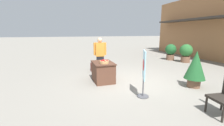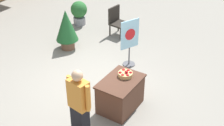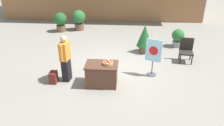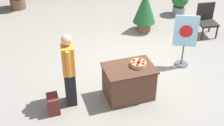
{
  "view_description": "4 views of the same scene",
  "coord_description": "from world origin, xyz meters",
  "views": [
    {
      "loc": [
        5.26,
        -2.54,
        1.97
      ],
      "look_at": [
        -0.53,
        -0.69,
        0.7
      ],
      "focal_mm": 24.0,
      "sensor_mm": 36.0,
      "label": 1
    },
    {
      "loc": [
        -5.49,
        -4.13,
        4.92
      ],
      "look_at": [
        -0.06,
        -0.67,
        0.95
      ],
      "focal_mm": 50.0,
      "sensor_mm": 36.0,
      "label": 2
    },
    {
      "loc": [
        0.46,
        -7.7,
        4.13
      ],
      "look_at": [
        -0.07,
        -0.58,
        0.58
      ],
      "focal_mm": 35.0,
      "sensor_mm": 36.0,
      "label": 3
    },
    {
      "loc": [
        -2.5,
        -6.43,
        4.6
      ],
      "look_at": [
        -0.76,
        -1.04,
        0.93
      ],
      "focal_mm": 50.0,
      "sensor_mm": 36.0,
      "label": 4
    }
  ],
  "objects": [
    {
      "name": "ground_plane",
      "position": [
        0.0,
        0.0,
        0.0
      ],
      "size": [
        120.0,
        120.0,
        0.0
      ],
      "primitive_type": "plane",
      "color": "gray"
    },
    {
      "name": "display_table",
      "position": [
        -0.39,
        -1.11,
        0.39
      ],
      "size": [
        1.12,
        0.79,
        0.79
      ],
      "color": "brown",
      "rests_on": "ground_plane"
    },
    {
      "name": "apple_basket",
      "position": [
        -0.17,
        -1.12,
        0.85
      ],
      "size": [
        0.35,
        0.35,
        0.16
      ],
      "color": "tan",
      "rests_on": "display_table"
    },
    {
      "name": "person_visitor",
      "position": [
        -1.69,
        -0.92,
        0.87
      ],
      "size": [
        0.32,
        0.6,
        1.71
      ],
      "rotation": [
        0.0,
        0.0,
        -0.15
      ],
      "color": "black",
      "rests_on": "ground_plane"
    },
    {
      "name": "backpack",
      "position": [
        -2.13,
        -1.14,
        0.21
      ],
      "size": [
        0.24,
        0.34,
        0.42
      ],
      "color": "maroon",
      "rests_on": "ground_plane"
    },
    {
      "name": "poster_board",
      "position": [
        1.43,
        -0.32,
        0.79
      ],
      "size": [
        0.56,
        0.36,
        1.43
      ],
      "rotation": [
        0.0,
        0.0,
        -2.0
      ],
      "color": "#4C4C51",
      "rests_on": "ground_plane"
    },
    {
      "name": "patio_chair",
      "position": [
        2.97,
        1.06,
        0.54
      ],
      "size": [
        0.61,
        0.61,
        1.0
      ],
      "rotation": [
        0.0,
        0.0,
        4.59
      ],
      "color": "#28231E",
      "rests_on": "ground_plane"
    },
    {
      "name": "potted_plant_near_right",
      "position": [
        1.24,
        1.86,
        0.75
      ],
      "size": [
        0.71,
        0.71,
        1.32
      ],
      "color": "brown",
      "rests_on": "ground_plane"
    },
    {
      "name": "potted_plant_far_left",
      "position": [
        -3.51,
        4.63,
        0.64
      ],
      "size": [
        0.75,
        0.75,
        1.13
      ],
      "color": "brown",
      "rests_on": "ground_plane"
    },
    {
      "name": "potted_plant_far_right",
      "position": [
        -2.49,
        4.99,
        0.68
      ],
      "size": [
        0.79,
        0.79,
        1.19
      ],
      "color": "brown",
      "rests_on": "ground_plane"
    },
    {
      "name": "potted_plant_near_left",
      "position": [
        2.94,
        2.69,
        0.5
      ],
      "size": [
        0.61,
        0.61,
        0.89
      ],
      "color": "gray",
      "rests_on": "ground_plane"
    }
  ]
}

